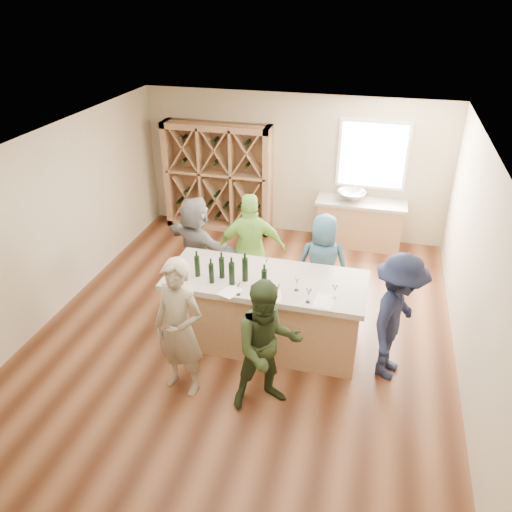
% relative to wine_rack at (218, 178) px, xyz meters
% --- Properties ---
extents(floor, '(6.00, 7.00, 0.10)m').
position_rel_wine_rack_xyz_m(floor, '(1.50, -3.27, -1.15)').
color(floor, brown).
rests_on(floor, ground).
extents(ceiling, '(6.00, 7.00, 0.10)m').
position_rel_wine_rack_xyz_m(ceiling, '(1.50, -3.27, 1.75)').
color(ceiling, white).
rests_on(ceiling, ground).
extents(wall_back, '(6.00, 0.10, 2.80)m').
position_rel_wine_rack_xyz_m(wall_back, '(1.50, 0.28, 0.30)').
color(wall_back, tan).
rests_on(wall_back, ground).
extents(wall_front, '(6.00, 0.10, 2.80)m').
position_rel_wine_rack_xyz_m(wall_front, '(1.50, -6.82, 0.30)').
color(wall_front, tan).
rests_on(wall_front, ground).
extents(wall_left, '(0.10, 7.00, 2.80)m').
position_rel_wine_rack_xyz_m(wall_left, '(-1.55, -3.27, 0.30)').
color(wall_left, tan).
rests_on(wall_left, ground).
extents(wall_right, '(0.10, 7.00, 2.80)m').
position_rel_wine_rack_xyz_m(wall_right, '(4.55, -3.27, 0.30)').
color(wall_right, tan).
rests_on(wall_right, ground).
extents(window_frame, '(1.30, 0.06, 1.30)m').
position_rel_wine_rack_xyz_m(window_frame, '(3.00, 0.20, 0.65)').
color(window_frame, white).
rests_on(window_frame, wall_back).
extents(window_pane, '(1.18, 0.01, 1.18)m').
position_rel_wine_rack_xyz_m(window_pane, '(3.00, 0.17, 0.65)').
color(window_pane, white).
rests_on(window_pane, wall_back).
extents(wine_rack, '(2.20, 0.45, 2.20)m').
position_rel_wine_rack_xyz_m(wine_rack, '(0.00, 0.00, 0.00)').
color(wine_rack, '#A3764E').
rests_on(wine_rack, floor).
extents(back_counter_base, '(1.60, 0.58, 0.86)m').
position_rel_wine_rack_xyz_m(back_counter_base, '(2.90, -0.07, -0.67)').
color(back_counter_base, '#A3764E').
rests_on(back_counter_base, floor).
extents(back_counter_top, '(1.70, 0.62, 0.06)m').
position_rel_wine_rack_xyz_m(back_counter_top, '(2.90, -0.07, -0.21)').
color(back_counter_top, '#AA9D8B').
rests_on(back_counter_top, back_counter_base).
extents(sink, '(0.54, 0.54, 0.19)m').
position_rel_wine_rack_xyz_m(sink, '(2.70, -0.07, -0.09)').
color(sink, silver).
rests_on(sink, back_counter_top).
extents(faucet, '(0.02, 0.02, 0.30)m').
position_rel_wine_rack_xyz_m(faucet, '(2.70, 0.11, -0.03)').
color(faucet, silver).
rests_on(faucet, back_counter_top).
extents(tasting_counter_base, '(2.60, 1.00, 1.00)m').
position_rel_wine_rack_xyz_m(tasting_counter_base, '(1.85, -3.51, -0.60)').
color(tasting_counter_base, '#A3764E').
rests_on(tasting_counter_base, floor).
extents(tasting_counter_top, '(2.72, 1.12, 0.08)m').
position_rel_wine_rack_xyz_m(tasting_counter_top, '(1.85, -3.51, -0.06)').
color(tasting_counter_top, '#AA9D8B').
rests_on(tasting_counter_top, tasting_counter_base).
extents(wine_bottle_a, '(0.09, 0.09, 0.30)m').
position_rel_wine_rack_xyz_m(wine_bottle_a, '(0.94, -3.68, 0.13)').
color(wine_bottle_a, black).
rests_on(wine_bottle_a, tasting_counter_top).
extents(wine_bottle_b, '(0.07, 0.07, 0.28)m').
position_rel_wine_rack_xyz_m(wine_bottle_b, '(1.18, -3.80, 0.12)').
color(wine_bottle_b, black).
rests_on(wine_bottle_b, tasting_counter_top).
extents(wine_bottle_c, '(0.09, 0.09, 0.30)m').
position_rel_wine_rack_xyz_m(wine_bottle_c, '(1.27, -3.64, 0.13)').
color(wine_bottle_c, black).
rests_on(wine_bottle_c, tasting_counter_top).
extents(wine_bottle_d, '(0.09, 0.09, 0.32)m').
position_rel_wine_rack_xyz_m(wine_bottle_d, '(1.45, -3.77, 0.14)').
color(wine_bottle_d, black).
rests_on(wine_bottle_d, tasting_counter_top).
extents(wine_bottle_e, '(0.10, 0.10, 0.33)m').
position_rel_wine_rack_xyz_m(wine_bottle_e, '(1.60, -3.64, 0.15)').
color(wine_bottle_e, black).
rests_on(wine_bottle_e, tasting_counter_top).
extents(wine_glass_a, '(0.07, 0.07, 0.17)m').
position_rel_wine_rack_xyz_m(wine_glass_a, '(1.61, -3.99, 0.07)').
color(wine_glass_a, white).
rests_on(wine_glass_a, tasting_counter_top).
extents(wine_glass_b, '(0.09, 0.09, 0.19)m').
position_rel_wine_rack_xyz_m(wine_glass_b, '(2.10, -3.94, 0.08)').
color(wine_glass_b, white).
rests_on(wine_glass_b, tasting_counter_top).
extents(wine_glass_c, '(0.09, 0.09, 0.19)m').
position_rel_wine_rack_xyz_m(wine_glass_c, '(2.50, -3.94, 0.08)').
color(wine_glass_c, white).
rests_on(wine_glass_c, tasting_counter_top).
extents(wine_glass_d, '(0.06, 0.06, 0.17)m').
position_rel_wine_rack_xyz_m(wine_glass_d, '(2.31, -3.70, 0.06)').
color(wine_glass_d, white).
rests_on(wine_glass_d, tasting_counter_top).
extents(wine_glass_e, '(0.09, 0.09, 0.18)m').
position_rel_wine_rack_xyz_m(wine_glass_e, '(2.80, -3.77, 0.07)').
color(wine_glass_e, white).
rests_on(wine_glass_e, tasting_counter_top).
extents(tasting_menu_a, '(0.30, 0.35, 0.00)m').
position_rel_wine_rack_xyz_m(tasting_menu_a, '(1.49, -3.96, -0.02)').
color(tasting_menu_a, white).
rests_on(tasting_menu_a, tasting_counter_top).
extents(tasting_menu_b, '(0.25, 0.31, 0.00)m').
position_rel_wine_rack_xyz_m(tasting_menu_b, '(2.04, -3.91, -0.02)').
color(tasting_menu_b, white).
rests_on(tasting_menu_b, tasting_counter_top).
extents(tasting_menu_c, '(0.26, 0.34, 0.00)m').
position_rel_wine_rack_xyz_m(tasting_menu_c, '(2.69, -3.87, -0.02)').
color(tasting_menu_c, white).
rests_on(tasting_menu_c, tasting_counter_top).
extents(person_near_left, '(0.77, 0.63, 1.85)m').
position_rel_wine_rack_xyz_m(person_near_left, '(1.06, -4.66, -0.17)').
color(person_near_left, gray).
rests_on(person_near_left, floor).
extents(person_near_right, '(0.96, 0.81, 1.73)m').
position_rel_wine_rack_xyz_m(person_near_right, '(2.15, -4.65, -0.24)').
color(person_near_right, '#263319').
rests_on(person_near_right, floor).
extents(person_server, '(0.82, 1.25, 1.77)m').
position_rel_wine_rack_xyz_m(person_server, '(3.60, -3.72, -0.21)').
color(person_server, '#191E38').
rests_on(person_server, floor).
extents(person_far_mid, '(1.19, 0.82, 1.84)m').
position_rel_wine_rack_xyz_m(person_far_mid, '(1.37, -2.50, -0.18)').
color(person_far_mid, '#8CC64C').
rests_on(person_far_mid, floor).
extents(person_far_right, '(0.84, 0.60, 1.62)m').
position_rel_wine_rack_xyz_m(person_far_right, '(2.49, -2.47, -0.29)').
color(person_far_right, '#335972').
rests_on(person_far_right, floor).
extents(person_far_left, '(1.64, 1.20, 1.68)m').
position_rel_wine_rack_xyz_m(person_far_left, '(0.45, -2.45, -0.26)').
color(person_far_left, slate).
rests_on(person_far_left, floor).
extents(wine_bottle_f, '(0.07, 0.07, 0.30)m').
position_rel_wine_rack_xyz_m(wine_bottle_f, '(1.90, -3.81, 0.13)').
color(wine_bottle_f, black).
rests_on(wine_bottle_f, tasting_counter_top).
extents(wine_glass_f, '(0.07, 0.07, 0.18)m').
position_rel_wine_rack_xyz_m(wine_glass_f, '(1.80, -3.31, 0.07)').
color(wine_glass_f, white).
rests_on(wine_glass_f, tasting_counter_top).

